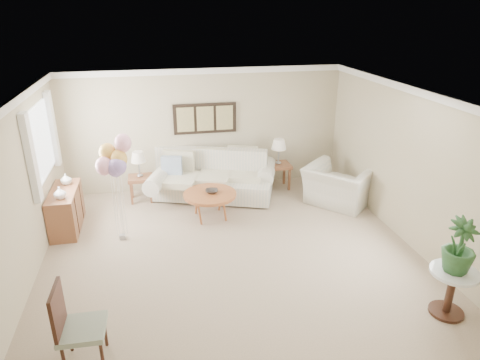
{
  "coord_description": "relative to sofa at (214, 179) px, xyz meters",
  "views": [
    {
      "loc": [
        -1.12,
        -5.93,
        3.77
      ],
      "look_at": [
        0.26,
        0.6,
        1.05
      ],
      "focal_mm": 32.0,
      "sensor_mm": 36.0,
      "label": 1
    }
  ],
  "objects": [
    {
      "name": "ground_plane",
      "position": [
        -0.07,
        -2.36,
        -0.39
      ],
      "size": [
        6.0,
        6.0,
        0.0
      ],
      "primitive_type": "plane",
      "color": "tan"
    },
    {
      "name": "room_shell",
      "position": [
        -0.18,
        -2.27,
        1.24
      ],
      "size": [
        6.04,
        6.04,
        2.6
      ],
      "color": "tan",
      "rests_on": "ground"
    },
    {
      "name": "wall_art_triptych",
      "position": [
        -0.07,
        0.6,
        1.16
      ],
      "size": [
        1.35,
        0.06,
        0.65
      ],
      "color": "black",
      "rests_on": "ground"
    },
    {
      "name": "sofa",
      "position": [
        0.0,
        0.0,
        0.0
      ],
      "size": [
        2.95,
        1.75,
        0.98
      ],
      "color": "beige",
      "rests_on": "ground"
    },
    {
      "name": "end_table_left",
      "position": [
        -1.51,
        0.1,
        0.06
      ],
      "size": [
        0.49,
        0.44,
        0.53
      ],
      "color": "brown",
      "rests_on": "ground"
    },
    {
      "name": "end_table_right",
      "position": [
        1.46,
        0.15,
        0.09
      ],
      "size": [
        0.52,
        0.47,
        0.57
      ],
      "color": "brown",
      "rests_on": "ground"
    },
    {
      "name": "lamp_left",
      "position": [
        -1.51,
        0.1,
        0.55
      ],
      "size": [
        0.3,
        0.3,
        0.54
      ],
      "color": "gray",
      "rests_on": "end_table_left"
    },
    {
      "name": "lamp_right",
      "position": [
        1.46,
        0.15,
        0.61
      ],
      "size": [
        0.32,
        0.32,
        0.56
      ],
      "color": "gray",
      "rests_on": "end_table_right"
    },
    {
      "name": "coffee_table",
      "position": [
        -0.22,
        -0.98,
        0.08
      ],
      "size": [
        1.0,
        1.0,
        0.51
      ],
      "color": "#A75C2D",
      "rests_on": "ground"
    },
    {
      "name": "decor_bowl",
      "position": [
        -0.18,
        -0.97,
        0.15
      ],
      "size": [
        0.27,
        0.27,
        0.06
      ],
      "primitive_type": "imported",
      "rotation": [
        0.0,
        0.0,
        -0.14
      ],
      "color": "#2C2723",
      "rests_on": "coffee_table"
    },
    {
      "name": "armchair",
      "position": [
        2.41,
        -0.91,
        0.01
      ],
      "size": [
        1.61,
        1.62,
        0.79
      ],
      "primitive_type": "imported",
      "rotation": [
        0.0,
        0.0,
        2.3
      ],
      "color": "beige",
      "rests_on": "ground"
    },
    {
      "name": "side_table",
      "position": [
        2.43,
        -4.38,
        0.11
      ],
      "size": [
        0.61,
        0.61,
        0.66
      ],
      "color": "silver",
      "rests_on": "ground"
    },
    {
      "name": "potted_plant",
      "position": [
        2.42,
        -4.37,
        0.63
      ],
      "size": [
        0.43,
        0.43,
        0.72
      ],
      "primitive_type": "imported",
      "rotation": [
        0.0,
        0.0,
        0.08
      ],
      "color": "#244922",
      "rests_on": "side_table"
    },
    {
      "name": "accent_chair",
      "position": [
        -2.2,
        -4.25,
        0.14
      ],
      "size": [
        0.51,
        0.51,
        1.02
      ],
      "color": "gray",
      "rests_on": "ground"
    },
    {
      "name": "credenza",
      "position": [
        -2.83,
        -0.86,
        -0.02
      ],
      "size": [
        0.46,
        1.2,
        0.74
      ],
      "color": "brown",
      "rests_on": "ground"
    },
    {
      "name": "vase_white",
      "position": [
        -2.81,
        -1.2,
        0.46
      ],
      "size": [
        0.22,
        0.22,
        0.21
      ],
      "primitive_type": "imported",
      "rotation": [
        0.0,
        0.0,
        0.07
      ],
      "color": "white",
      "rests_on": "credenza"
    },
    {
      "name": "vase_sage",
      "position": [
        -2.81,
        -0.56,
        0.46
      ],
      "size": [
        0.22,
        0.22,
        0.2
      ],
      "primitive_type": "imported",
      "rotation": [
        0.0,
        0.0,
        -0.14
      ],
      "color": "silver",
      "rests_on": "credenza"
    },
    {
      "name": "balloon_cluster",
      "position": [
        -1.83,
        -1.51,
        1.09
      ],
      "size": [
        0.6,
        0.43,
        1.88
      ],
      "color": "gray",
      "rests_on": "ground"
    }
  ]
}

